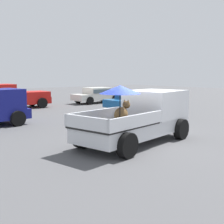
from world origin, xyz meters
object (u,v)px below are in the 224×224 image
(pickup_truck_main, at_px, (142,116))
(pickup_truck_red, at_px, (13,97))
(parked_sedan_far, at_px, (97,94))
(parked_sedan_near, at_px, (134,100))

(pickup_truck_main, relative_size, pickup_truck_red, 1.08)
(pickup_truck_red, relative_size, parked_sedan_far, 1.13)
(pickup_truck_red, height_order, parked_sedan_near, pickup_truck_red)
(pickup_truck_red, bearing_deg, pickup_truck_main, 90.05)
(pickup_truck_red, distance_m, parked_sedan_near, 8.77)
(pickup_truck_main, height_order, pickup_truck_red, pickup_truck_main)
(pickup_truck_red, bearing_deg, parked_sedan_near, 136.49)
(parked_sedan_near, distance_m, parked_sedan_far, 5.90)
(pickup_truck_main, distance_m, pickup_truck_red, 13.45)
(pickup_truck_red, xyz_separation_m, parked_sedan_near, (6.02, -6.37, -0.13))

